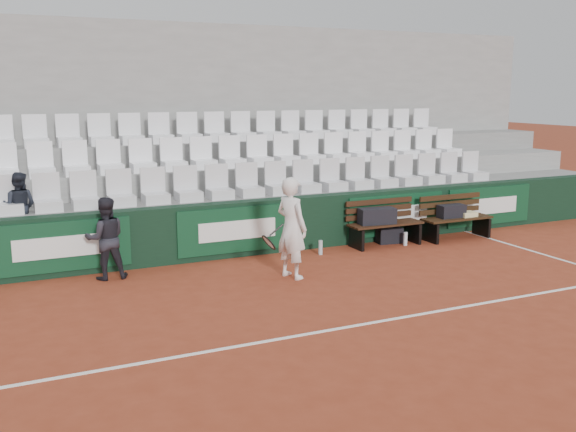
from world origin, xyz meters
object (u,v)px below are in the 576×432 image
object	(u,v)px
sports_bag_right	(451,211)
sports_bag_ground	(389,235)
water_bottle_far	(405,239)
water_bottle_near	(321,248)
tennis_player	(291,228)
ball_kid	(106,238)
bench_right	(456,228)
sports_bag_left	(377,216)
spectator_c	(17,179)
bench_left	(385,234)

from	to	relation	value
sports_bag_right	sports_bag_ground	bearing A→B (deg)	168.44
water_bottle_far	water_bottle_near	bearing A→B (deg)	178.05
tennis_player	ball_kid	world-z (taller)	tennis_player
bench_right	sports_bag_left	bearing A→B (deg)	175.80
sports_bag_left	spectator_c	xyz separation A→B (m)	(-6.28, 0.99, 0.96)
sports_bag_ground	bench_right	bearing A→B (deg)	-11.89
bench_left	sports_bag_right	size ratio (longest dim) A/B	2.70
bench_right	sports_bag_ground	world-z (taller)	bench_right
bench_left	spectator_c	size ratio (longest dim) A/B	1.34
sports_bag_ground	ball_kid	xyz separation A→B (m)	(-5.48, -0.19, 0.51)
water_bottle_near	sports_bag_right	bearing A→B (deg)	0.03
bench_left	water_bottle_far	xyz separation A→B (m)	(0.36, -0.17, -0.09)
sports_bag_ground	ball_kid	world-z (taller)	ball_kid
tennis_player	sports_bag_right	bearing A→B (deg)	14.93
sports_bag_right	spectator_c	distance (m)	8.11
bench_left	ball_kid	distance (m)	5.31
bench_right	sports_bag_left	world-z (taller)	sports_bag_left
bench_left	sports_bag_left	bearing A→B (deg)	-179.50
sports_bag_ground	spectator_c	xyz separation A→B (m)	(-6.67, 0.82, 1.41)
sports_bag_ground	water_bottle_far	distance (m)	0.37
water_bottle_near	bench_right	bearing A→B (deg)	-0.59
sports_bag_ground	water_bottle_near	size ratio (longest dim) A/B	1.84
bench_left	sports_bag_left	world-z (taller)	sports_bag_left
sports_bag_right	tennis_player	bearing A→B (deg)	-165.07
water_bottle_near	sports_bag_left	bearing A→B (deg)	4.59
sports_bag_ground	spectator_c	size ratio (longest dim) A/B	0.44
bench_right	spectator_c	size ratio (longest dim) A/B	1.34
tennis_player	sports_bag_left	bearing A→B (deg)	26.59
sports_bag_right	tennis_player	xyz separation A→B (m)	(-4.07, -1.09, 0.24)
ball_kid	sports_bag_ground	bearing A→B (deg)	-175.49
sports_bag_left	spectator_c	size ratio (longest dim) A/B	0.63
water_bottle_near	spectator_c	bearing A→B (deg)	167.71
water_bottle_near	tennis_player	xyz separation A→B (m)	(-1.10, -1.08, 0.68)
tennis_player	bench_right	bearing A→B (deg)	14.10
bench_right	ball_kid	distance (m)	6.92
water_bottle_far	ball_kid	size ratio (longest dim) A/B	0.20
tennis_player	water_bottle_far	bearing A→B (deg)	19.22
bench_left	ball_kid	size ratio (longest dim) A/B	1.13
sports_bag_left	sports_bag_ground	distance (m)	0.62
bench_right	sports_bag_left	size ratio (longest dim) A/B	2.12
sports_bag_left	tennis_player	size ratio (longest dim) A/B	0.43
bench_left	sports_bag_ground	distance (m)	0.27
sports_bag_left	water_bottle_near	xyz separation A→B (m)	(-1.27, -0.10, -0.47)
sports_bag_left	sports_bag_right	bearing A→B (deg)	-3.39
bench_left	water_bottle_near	world-z (taller)	bench_left
sports_bag_left	water_bottle_far	world-z (taller)	sports_bag_left
bench_left	spectator_c	xyz separation A→B (m)	(-6.48, 0.99, 1.34)
sports_bag_right	ball_kid	xyz separation A→B (m)	(-6.79, 0.08, 0.08)
sports_bag_right	ball_kid	size ratio (longest dim) A/B	0.42
water_bottle_far	ball_kid	world-z (taller)	ball_kid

